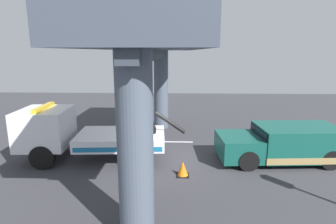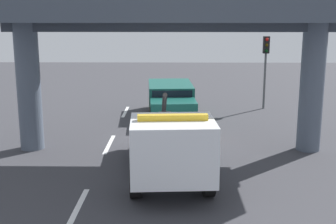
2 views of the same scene
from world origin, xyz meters
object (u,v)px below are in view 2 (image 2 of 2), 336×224
object	(u,v)px
tow_truck_white	(170,144)
traffic_light_near	(266,56)
traffic_cone_orange	(210,134)
towed_van_green	(171,101)

from	to	relation	value
tow_truck_white	traffic_light_near	world-z (taller)	traffic_light_near
tow_truck_white	traffic_cone_orange	world-z (taller)	tow_truck_white
towed_van_green	tow_truck_white	bearing A→B (deg)	0.35
tow_truck_white	traffic_light_near	size ratio (longest dim) A/B	1.87
traffic_light_near	traffic_cone_orange	size ratio (longest dim) A/B	6.81
towed_van_green	traffic_cone_orange	world-z (taller)	towed_van_green
traffic_cone_orange	towed_van_green	bearing A→B (deg)	-159.63
tow_truck_white	traffic_cone_orange	xyz separation A→B (m)	(-4.66, 1.61, -0.93)
towed_van_green	traffic_light_near	size ratio (longest dim) A/B	1.36
traffic_cone_orange	tow_truck_white	bearing A→B (deg)	-19.00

